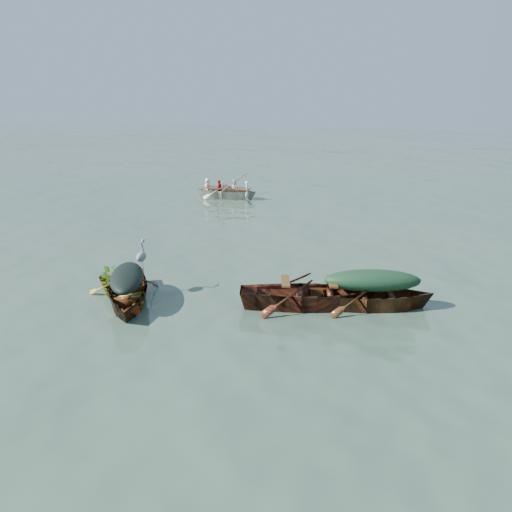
{
  "coord_description": "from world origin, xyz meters",
  "views": [
    {
      "loc": [
        3.02,
        -10.89,
        4.94
      ],
      "look_at": [
        -0.12,
        2.45,
        0.5
      ],
      "focal_mm": 35.0,
      "sensor_mm": 36.0,
      "label": 1
    }
  ],
  "objects_px": {
    "heron": "(142,262)",
    "open_wooden_boat": "(308,307)",
    "dark_covered_boat": "(129,302)",
    "green_tarp_boat": "(370,308)",
    "yellow_dinghy": "(124,298)",
    "rowed_boat": "(227,199)"
  },
  "relations": [
    {
      "from": "yellow_dinghy",
      "to": "green_tarp_boat",
      "type": "xyz_separation_m",
      "value": [
        6.12,
        0.83,
        0.0
      ]
    },
    {
      "from": "green_tarp_boat",
      "to": "open_wooden_boat",
      "type": "bearing_deg",
      "value": 90.0
    },
    {
      "from": "yellow_dinghy",
      "to": "rowed_boat",
      "type": "bearing_deg",
      "value": 46.46
    },
    {
      "from": "green_tarp_boat",
      "to": "rowed_boat",
      "type": "height_order",
      "value": "rowed_boat"
    },
    {
      "from": "dark_covered_boat",
      "to": "green_tarp_boat",
      "type": "xyz_separation_m",
      "value": [
        5.89,
        1.04,
        0.0
      ]
    },
    {
      "from": "open_wooden_boat",
      "to": "rowed_boat",
      "type": "height_order",
      "value": "open_wooden_boat"
    },
    {
      "from": "open_wooden_boat",
      "to": "heron",
      "type": "bearing_deg",
      "value": 79.36
    },
    {
      "from": "green_tarp_boat",
      "to": "yellow_dinghy",
      "type": "bearing_deg",
      "value": 86.02
    },
    {
      "from": "heron",
      "to": "rowed_boat",
      "type": "bearing_deg",
      "value": 48.12
    },
    {
      "from": "rowed_boat",
      "to": "open_wooden_boat",
      "type": "bearing_deg",
      "value": -151.93
    },
    {
      "from": "yellow_dinghy",
      "to": "dark_covered_boat",
      "type": "relative_size",
      "value": 0.77
    },
    {
      "from": "dark_covered_boat",
      "to": "open_wooden_boat",
      "type": "height_order",
      "value": "open_wooden_boat"
    },
    {
      "from": "green_tarp_boat",
      "to": "heron",
      "type": "height_order",
      "value": "heron"
    },
    {
      "from": "open_wooden_boat",
      "to": "heron",
      "type": "relative_size",
      "value": 5.01
    },
    {
      "from": "yellow_dinghy",
      "to": "open_wooden_boat",
      "type": "xyz_separation_m",
      "value": [
        4.63,
        0.52,
        0.0
      ]
    },
    {
      "from": "dark_covered_boat",
      "to": "heron",
      "type": "relative_size",
      "value": 4.21
    },
    {
      "from": "open_wooden_boat",
      "to": "heron",
      "type": "xyz_separation_m",
      "value": [
        -4.3,
        -0.08,
        0.86
      ]
    },
    {
      "from": "yellow_dinghy",
      "to": "open_wooden_boat",
      "type": "height_order",
      "value": "open_wooden_boat"
    },
    {
      "from": "heron",
      "to": "open_wooden_boat",
      "type": "bearing_deg",
      "value": -47.26
    },
    {
      "from": "rowed_boat",
      "to": "yellow_dinghy",
      "type": "bearing_deg",
      "value": -171.86
    },
    {
      "from": "yellow_dinghy",
      "to": "dark_covered_boat",
      "type": "bearing_deg",
      "value": -90.34
    },
    {
      "from": "open_wooden_boat",
      "to": "heron",
      "type": "height_order",
      "value": "heron"
    }
  ]
}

